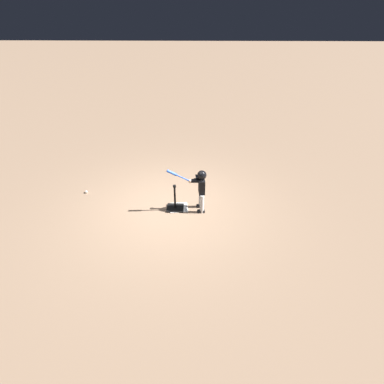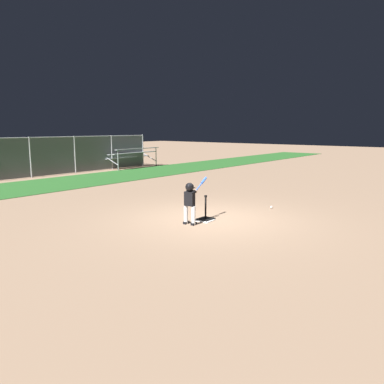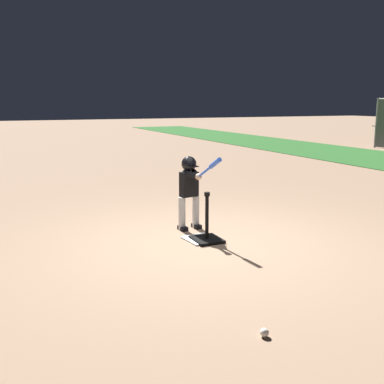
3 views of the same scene
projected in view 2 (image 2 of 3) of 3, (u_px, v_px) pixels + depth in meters
name	position (u px, v px, depth m)	size (l,w,h in m)	color
ground_plane	(211.00, 219.00, 10.25)	(90.00, 90.00, 0.00)	#93755B
grass_outfield_strip	(37.00, 186.00, 16.03)	(56.00, 4.00, 0.02)	#286026
backstop_fence	(4.00, 158.00, 17.62)	(17.90, 0.08, 2.04)	#9E9EA3
home_plate	(205.00, 220.00, 10.07)	(0.44, 0.44, 0.02)	white
batting_tee	(206.00, 216.00, 10.15)	(0.41, 0.37, 0.68)	black
batter_child	(190.00, 198.00, 9.59)	(0.93, 0.35, 1.16)	silver
baseball	(271.00, 207.00, 11.62)	(0.07, 0.07, 0.07)	white
bleachers_left_center	(126.00, 158.00, 23.72)	(3.82, 2.68, 1.25)	#93969E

